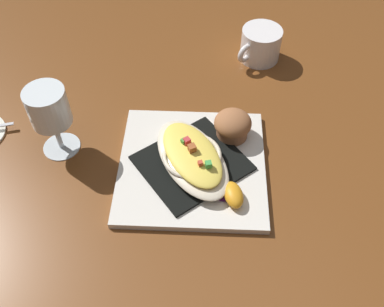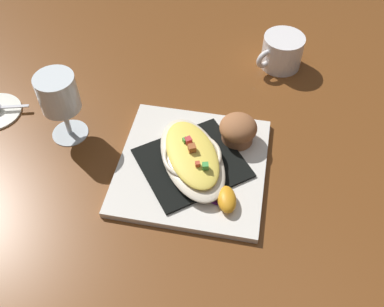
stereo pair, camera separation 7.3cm
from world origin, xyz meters
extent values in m
plane|color=brown|center=(0.00, 0.00, 0.00)|extent=(2.60, 2.60, 0.00)
cube|color=silver|center=(0.00, 0.00, 0.01)|extent=(0.31, 0.31, 0.01)
cube|color=black|center=(0.00, 0.00, 0.02)|extent=(0.23, 0.24, 0.00)
ellipsoid|color=beige|center=(0.00, 0.00, 0.03)|extent=(0.23, 0.17, 0.02)
torus|color=beige|center=(0.00, 0.00, 0.04)|extent=(0.14, 0.14, 0.01)
ellipsoid|color=#F5D652|center=(0.00, 0.00, 0.04)|extent=(0.19, 0.14, 0.02)
cube|color=#CD393C|center=(0.02, 0.01, 0.06)|extent=(0.02, 0.02, 0.01)
cube|color=#CA492F|center=(-0.03, -0.01, 0.06)|extent=(0.01, 0.01, 0.01)
cube|color=#50A540|center=(0.02, 0.01, 0.06)|extent=(0.01, 0.01, 0.01)
cube|color=green|center=(-0.04, -0.02, 0.06)|extent=(0.01, 0.01, 0.01)
cube|color=#A95628|center=(0.00, 0.00, 0.06)|extent=(0.02, 0.02, 0.01)
cylinder|color=#A26642|center=(0.06, -0.09, 0.03)|extent=(0.06, 0.06, 0.02)
ellipsoid|color=#9C613B|center=(0.06, -0.09, 0.05)|extent=(0.07, 0.07, 0.04)
ellipsoid|color=#4C0F23|center=(0.06, -0.09, 0.06)|extent=(0.03, 0.03, 0.01)
ellipsoid|color=#50195E|center=(-0.07, -0.05, 0.02)|extent=(0.05, 0.05, 0.01)
ellipsoid|color=orange|center=(-0.09, -0.06, 0.03)|extent=(0.06, 0.04, 0.02)
cylinder|color=white|center=(0.31, -0.20, 0.04)|extent=(0.09, 0.09, 0.08)
torus|color=white|center=(0.28, -0.15, 0.04)|extent=(0.04, 0.04, 0.05)
cylinder|color=#4C2D14|center=(0.31, -0.20, 0.03)|extent=(0.08, 0.08, 0.05)
cylinder|color=white|center=(0.08, 0.25, 0.00)|extent=(0.07, 0.07, 0.00)
cylinder|color=white|center=(0.08, 0.25, 0.04)|extent=(0.01, 0.01, 0.07)
cylinder|color=white|center=(0.08, 0.25, 0.11)|extent=(0.07, 0.07, 0.07)
cylinder|color=silver|center=(0.08, 0.25, 0.09)|extent=(0.06, 0.06, 0.04)
cube|color=silver|center=(0.14, 0.38, 0.01)|extent=(0.01, 0.06, 0.00)
camera|label=1|loc=(-0.50, 0.06, 0.66)|focal=40.99mm
camera|label=2|loc=(-0.51, -0.02, 0.66)|focal=40.99mm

